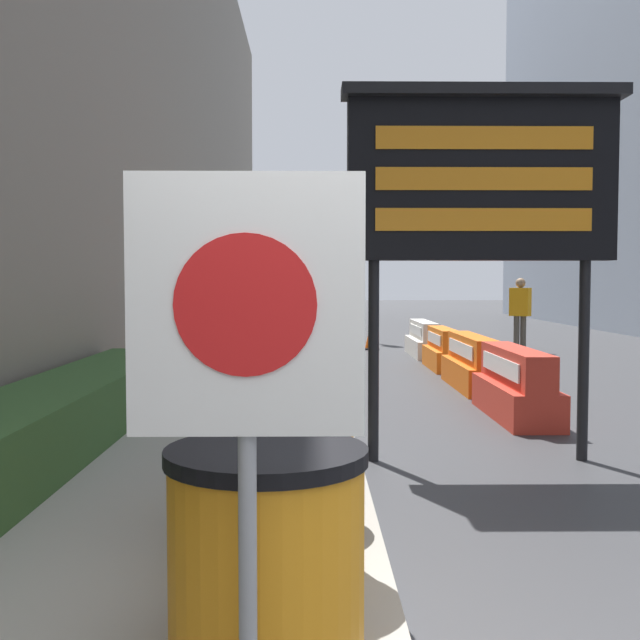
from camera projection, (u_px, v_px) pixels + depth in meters
hedge_strip at (41, 426)px, 6.29m from camera, size 0.90×7.98×0.58m
barrel_drum_foreground at (267, 556)px, 2.93m from camera, size 0.80×0.80×0.86m
barrel_drum_middle at (280, 488)px, 3.88m from camera, size 0.80×0.80×0.86m
barrel_drum_back at (274, 447)px, 4.83m from camera, size 0.80×0.80×0.86m
warning_sign at (246, 343)px, 2.35m from camera, size 0.75×0.08×1.85m
message_board at (481, 180)px, 6.76m from camera, size 2.53×0.36×3.38m
jersey_barrier_red_striped at (516, 387)px, 9.03m from camera, size 0.61×2.08×0.84m
jersey_barrier_orange_far at (472, 365)px, 11.51m from camera, size 0.56×2.19×0.81m
jersey_barrier_orange_near at (443, 351)px, 14.01m from camera, size 0.52×1.74×0.77m
jersey_barrier_white at (423, 341)px, 16.46m from camera, size 0.55×2.17×0.76m
traffic_cone_near at (371, 336)px, 17.91m from camera, size 0.37×0.37×0.65m
traffic_light_near_curb at (348, 223)px, 20.70m from camera, size 0.28×0.45×4.50m
pedestrian_worker at (520, 308)px, 17.43m from camera, size 0.52×0.47×1.71m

